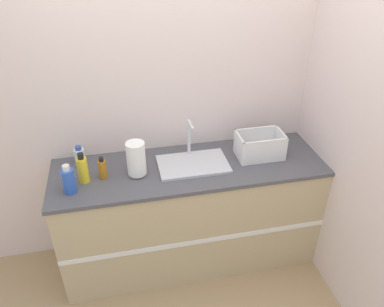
# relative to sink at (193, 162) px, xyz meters

# --- Properties ---
(ground_plane) EXTENTS (12.00, 12.00, 0.00)m
(ground_plane) POSITION_rel_sink_xyz_m (-0.02, -0.31, -0.93)
(ground_plane) COLOR tan
(wall_back) EXTENTS (4.36, 0.06, 2.60)m
(wall_back) POSITION_rel_sink_xyz_m (-0.02, 0.33, 0.37)
(wall_back) COLOR silver
(wall_back) RESTS_ON ground_plane
(wall_right) EXTENTS (0.06, 2.60, 2.60)m
(wall_right) POSITION_rel_sink_xyz_m (0.99, -0.01, 0.37)
(wall_right) COLOR silver
(wall_right) RESTS_ON ground_plane
(counter_cabinet) EXTENTS (1.99, 0.63, 0.91)m
(counter_cabinet) POSITION_rel_sink_xyz_m (-0.02, -0.01, -0.48)
(counter_cabinet) COLOR tan
(counter_cabinet) RESTS_ON ground_plane
(sink) EXTENTS (0.51, 0.32, 0.31)m
(sink) POSITION_rel_sink_xyz_m (0.00, 0.00, 0.00)
(sink) COLOR silver
(sink) RESTS_ON counter_cabinet
(paper_towel_roll) EXTENTS (0.13, 0.13, 0.25)m
(paper_towel_roll) POSITION_rel_sink_xyz_m (-0.40, -0.04, 0.11)
(paper_towel_roll) COLOR #4C4C51
(paper_towel_roll) RESTS_ON counter_cabinet
(dish_rack) EXTENTS (0.34, 0.22, 0.19)m
(dish_rack) POSITION_rel_sink_xyz_m (0.51, 0.01, 0.05)
(dish_rack) COLOR white
(dish_rack) RESTS_ON counter_cabinet
(bottle_amber) EXTENTS (0.06, 0.06, 0.16)m
(bottle_amber) POSITION_rel_sink_xyz_m (-0.64, -0.02, 0.05)
(bottle_amber) COLOR #B26B19
(bottle_amber) RESTS_ON counter_cabinet
(bottle_blue) EXTENTS (0.08, 0.08, 0.21)m
(bottle_blue) POSITION_rel_sink_xyz_m (-0.85, -0.14, 0.07)
(bottle_blue) COLOR #2D56B7
(bottle_blue) RESTS_ON counter_cabinet
(bottle_clear) EXTENTS (0.08, 0.08, 0.15)m
(bottle_clear) POSITION_rel_sink_xyz_m (-0.80, 0.18, 0.05)
(bottle_clear) COLOR silver
(bottle_clear) RESTS_ON counter_cabinet
(bottle_yellow) EXTENTS (0.07, 0.07, 0.22)m
(bottle_yellow) POSITION_rel_sink_xyz_m (-0.76, -0.04, 0.08)
(bottle_yellow) COLOR yellow
(bottle_yellow) RESTS_ON counter_cabinet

